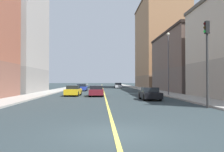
% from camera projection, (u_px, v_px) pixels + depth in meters
% --- Properties ---
extents(ground_plane, '(400.00, 400.00, 0.00)m').
position_uv_depth(ground_plane, '(115.00, 134.00, 9.20)').
color(ground_plane, '#283437').
rests_on(ground_plane, ground).
extents(sidewalk_left, '(3.14, 168.00, 0.15)m').
position_uv_depth(sidewalk_left, '(141.00, 89.00, 58.55)').
color(sidewalk_left, '#9E9B93').
rests_on(sidewalk_left, ground).
extents(sidewalk_right, '(3.14, 168.00, 0.15)m').
position_uv_depth(sidewalk_right, '(64.00, 89.00, 57.73)').
color(sidewalk_right, '#9E9B93').
rests_on(sidewalk_right, ground).
extents(lane_center_stripe, '(0.16, 154.00, 0.01)m').
position_uv_depth(lane_center_stripe, '(103.00, 89.00, 58.14)').
color(lane_center_stripe, '#E5D14C').
rests_on(lane_center_stripe, ground).
extents(building_left_mid, '(11.05, 20.07, 10.45)m').
position_uv_depth(building_left_mid, '(193.00, 62.00, 44.51)').
color(building_left_mid, brown).
rests_on(building_left_mid, ground).
extents(building_left_far, '(11.05, 23.40, 23.82)m').
position_uv_depth(building_left_far, '(160.00, 45.00, 69.70)').
color(building_left_far, '#8F6B4F').
rests_on(building_left_far, ground).
extents(building_right_midblock, '(11.05, 15.19, 20.65)m').
position_uv_depth(building_right_midblock, '(7.00, 30.00, 41.01)').
color(building_right_midblock, gray).
rests_on(building_right_midblock, ground).
extents(traffic_light_left_near, '(0.40, 0.32, 6.22)m').
position_uv_depth(traffic_light_left_near, '(207.00, 52.00, 17.81)').
color(traffic_light_left_near, '#2D2D2D').
rests_on(traffic_light_left_near, ground).
extents(street_lamp_left_near, '(0.36, 0.36, 7.95)m').
position_uv_depth(street_lamp_left_near, '(168.00, 58.00, 31.77)').
color(street_lamp_left_near, '#4C4C51').
rests_on(street_lamp_left_near, ground).
extents(car_black, '(1.82, 4.07, 1.28)m').
position_uv_depth(car_black, '(150.00, 94.00, 25.39)').
color(car_black, black).
rests_on(car_black, ground).
extents(car_maroon, '(1.82, 4.42, 1.35)m').
position_uv_depth(car_maroon, '(96.00, 91.00, 31.37)').
color(car_maroon, maroon).
rests_on(car_maroon, ground).
extents(car_green, '(2.06, 4.03, 1.27)m').
position_uv_depth(car_green, '(117.00, 85.00, 74.99)').
color(car_green, '#1E6B38').
rests_on(car_green, ground).
extents(car_yellow, '(1.92, 4.30, 1.35)m').
position_uv_depth(car_yellow, '(73.00, 91.00, 32.03)').
color(car_yellow, gold).
rests_on(car_yellow, ground).
extents(car_blue, '(1.99, 4.30, 1.34)m').
position_uv_depth(car_blue, '(82.00, 88.00, 47.61)').
color(car_blue, '#23389E').
rests_on(car_blue, ground).
extents(car_silver, '(1.88, 4.13, 1.41)m').
position_uv_depth(car_silver, '(118.00, 86.00, 64.53)').
color(car_silver, silver).
rests_on(car_silver, ground).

